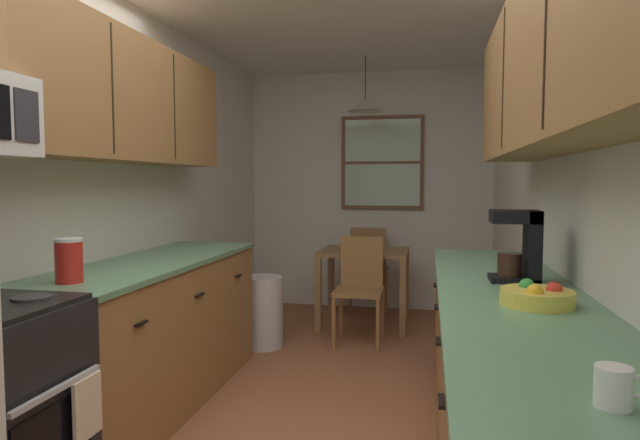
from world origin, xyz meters
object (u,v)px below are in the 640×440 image
coffee_maker (522,245)px  dining_chair_far (369,264)px  mug_by_coffeemaker (614,387)px  table_serving_bowl (365,247)px  fruit_bowl (537,296)px  storage_canister (69,260)px  dining_chair_near (360,284)px  trash_bin (263,312)px  dining_table (364,263)px

coffee_maker → dining_chair_far: bearing=109.3°
mug_by_coffeemaker → table_serving_bowl: mug_by_coffeemaker is taller
mug_by_coffeemaker → fruit_bowl: 0.95m
storage_canister → coffee_maker: bearing=12.3°
dining_chair_near → coffee_maker: coffee_maker is taller
trash_bin → mug_by_coffeemaker: bearing=-60.2°
coffee_maker → mug_by_coffeemaker: size_ratio=3.01×
dining_chair_near → table_serving_bowl: dining_chair_near is taller
dining_table → coffee_maker: (1.03, -2.41, 0.48)m
trash_bin → storage_canister: (-0.30, -2.01, 0.71)m
coffee_maker → mug_by_coffeemaker: bearing=-91.9°
storage_canister → coffee_maker: coffee_maker is taller
mug_by_coffeemaker → fruit_bowl: size_ratio=0.41×
dining_table → storage_canister: size_ratio=3.94×
storage_canister → fruit_bowl: size_ratio=0.77×
storage_canister → mug_by_coffeemaker: (2.02, -1.00, -0.06)m
dining_chair_near → trash_bin: dining_chair_near is taller
trash_bin → table_serving_bowl: table_serving_bowl is taller
mug_by_coffeemaker → dining_chair_far: bearing=102.7°
dining_chair_far → trash_bin: size_ratio=1.53×
trash_bin → coffee_maker: coffee_maker is taller
trash_bin → dining_chair_far: bearing=63.0°
mug_by_coffeemaker → coffee_maker: bearing=88.1°
dining_chair_near → fruit_bowl: bearing=-67.5°
dining_chair_far → mug_by_coffeemaker: size_ratio=8.02×
dining_chair_near → storage_canister: storage_canister is taller
storage_canister → table_serving_bowl: storage_canister is taller
dining_chair_far → fruit_bowl: fruit_bowl is taller
dining_table → storage_canister: bearing=-110.0°
trash_bin → storage_canister: size_ratio=2.82×
fruit_bowl → mug_by_coffeemaker: bearing=-91.6°
dining_table → dining_chair_far: 0.57m
dining_table → dining_chair_far: dining_chair_far is taller
dining_chair_near → coffee_maker: 2.18m
dining_table → coffee_maker: bearing=-66.9°
dining_chair_near → mug_by_coffeemaker: bearing=-73.9°
dining_chair_far → dining_chair_near: bearing=-87.5°
dining_table → dining_chair_far: (-0.02, 0.56, -0.09)m
trash_bin → mug_by_coffeemaker: 3.53m
fruit_bowl → dining_chair_near: bearing=112.5°
dining_chair_near → coffee_maker: bearing=-61.7°
dining_chair_far → table_serving_bowl: size_ratio=4.74×
trash_bin → coffee_maker: bearing=-41.3°
storage_canister → mug_by_coffeemaker: bearing=-26.3°
dining_table → trash_bin: 1.17m
storage_canister → dining_table: bearing=70.0°
table_serving_bowl → coffee_maker: bearing=-66.9°
coffee_maker → table_serving_bowl: 2.62m
storage_canister → fruit_bowl: 2.05m
mug_by_coffeemaker → trash_bin: bearing=119.8°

